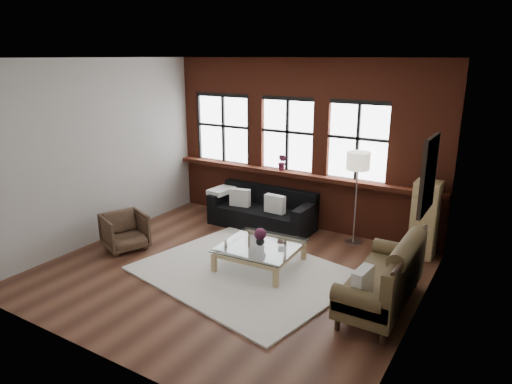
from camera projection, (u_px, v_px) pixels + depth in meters
The scene contains 26 objects.
floor at pixel (231, 271), 7.13m from camera, with size 5.50×5.50×0.00m, color #452519.
ceiling at pixel (227, 58), 6.21m from camera, with size 5.50×5.50×0.00m, color white.
wall_back at pixel (303, 144), 8.72m from camera, with size 5.50×5.50×0.00m, color #ACA9A0.
wall_front at pixel (89, 223), 4.62m from camera, with size 5.50×5.50×0.00m, color #ACA9A0.
wall_left at pixel (100, 152), 8.03m from camera, with size 5.00×5.00×0.00m, color #ACA9A0.
wall_right at pixel (424, 201), 5.31m from camera, with size 5.00×5.00×0.00m, color #ACA9A0.
brick_backwall at pixel (302, 145), 8.67m from camera, with size 5.50×0.12×3.20m, color maroon, non-canonical shape.
sill_ledge at pixel (299, 174), 8.76m from camera, with size 5.50×0.30×0.08m, color maroon.
window_left at pixel (224, 129), 9.53m from camera, with size 1.38×0.10×1.50m, color black, non-canonical shape.
window_mid at pixel (288, 136), 8.78m from camera, with size 1.38×0.10×1.50m, color black, non-canonical shape.
window_right at pixel (358, 142), 8.09m from camera, with size 1.38×0.10×1.50m, color black, non-canonical shape.
wall_poster at pixel (429, 175), 5.49m from camera, with size 0.05×0.74×0.94m, color black, non-canonical shape.
shag_rug at pixel (244, 272), 7.04m from camera, with size 3.06×2.40×0.03m, color silver.
dark_sofa at pixel (262, 209), 8.85m from camera, with size 2.05×0.83×0.74m, color black, non-canonical shape.
pillow_a at pixel (240, 197), 8.94m from camera, with size 0.40×0.14×0.34m, color silver.
pillow_b at pixel (275, 204), 8.55m from camera, with size 0.40×0.14×0.34m, color silver.
vintage_settee at pixel (382, 273), 5.97m from camera, with size 0.82×1.85×0.99m, color #4E3F24, non-canonical shape.
pillow_settee at pixel (362, 282), 5.52m from camera, with size 0.14×0.38×0.34m, color silver.
armchair at pixel (125, 231), 7.87m from camera, with size 0.68×0.70×0.63m, color #3F2C1F.
coffee_table at pixel (260, 256), 7.21m from camera, with size 1.17×1.17×0.39m, color tan, non-canonical shape.
vase at pixel (260, 241), 7.13m from camera, with size 0.14×0.14×0.15m, color #B2B2B2.
flowers at pixel (260, 234), 7.10m from camera, with size 0.19×0.19×0.19m, color #551D37.
drawer_chest at pixel (425, 219), 7.49m from camera, with size 0.40×0.40×1.29m, color tan.
potted_plant_top at pixel (430, 173), 7.26m from camera, with size 0.26×0.23×0.29m, color #2D5923.
floor_lamp at pixel (356, 195), 7.93m from camera, with size 0.40×0.40×1.81m, color #A5A5A8, non-canonical shape.
sill_plant at pixel (282, 162), 8.85m from camera, with size 0.18×0.14×0.32m, color #551D37.
Camera 1 is at (3.69, -5.33, 3.23)m, focal length 32.00 mm.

